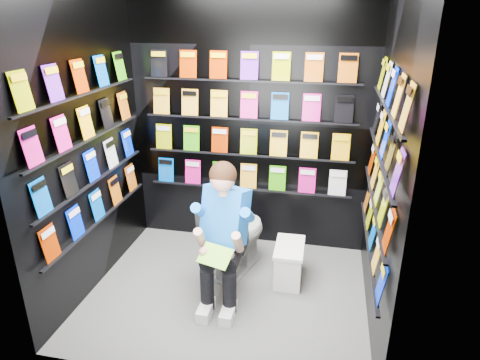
# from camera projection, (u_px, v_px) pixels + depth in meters

# --- Properties ---
(floor) EXTENTS (2.40, 2.40, 0.00)m
(floor) POSITION_uv_depth(u_px,v_px,m) (227.00, 293.00, 3.80)
(floor) COLOR #5B5C59
(floor) RESTS_ON ground
(wall_back) EXTENTS (2.40, 0.04, 2.60)m
(wall_back) POSITION_uv_depth(u_px,v_px,m) (249.00, 123.00, 4.23)
(wall_back) COLOR black
(wall_back) RESTS_ON floor
(wall_front) EXTENTS (2.40, 0.04, 2.60)m
(wall_front) POSITION_uv_depth(u_px,v_px,m) (184.00, 208.00, 2.41)
(wall_front) COLOR black
(wall_front) RESTS_ON floor
(wall_left) EXTENTS (0.04, 2.00, 2.60)m
(wall_left) POSITION_uv_depth(u_px,v_px,m) (86.00, 145.00, 3.55)
(wall_left) COLOR black
(wall_left) RESTS_ON floor
(wall_right) EXTENTS (0.04, 2.00, 2.60)m
(wall_right) POSITION_uv_depth(u_px,v_px,m) (386.00, 165.00, 3.09)
(wall_right) COLOR black
(wall_right) RESTS_ON floor
(comics_back) EXTENTS (2.10, 0.06, 1.37)m
(comics_back) POSITION_uv_depth(u_px,v_px,m) (249.00, 124.00, 4.20)
(comics_back) COLOR #C55910
(comics_back) RESTS_ON wall_back
(comics_left) EXTENTS (0.06, 1.70, 1.37)m
(comics_left) POSITION_uv_depth(u_px,v_px,m) (89.00, 144.00, 3.55)
(comics_left) COLOR #C55910
(comics_left) RESTS_ON wall_left
(comics_right) EXTENTS (0.06, 1.70, 1.37)m
(comics_right) POSITION_uv_depth(u_px,v_px,m) (382.00, 164.00, 3.10)
(comics_right) COLOR #C55910
(comics_right) RESTS_ON wall_right
(toilet) EXTENTS (0.62, 0.84, 0.73)m
(toilet) POSITION_uv_depth(u_px,v_px,m) (236.00, 235.00, 4.04)
(toilet) COLOR white
(toilet) RESTS_ON floor
(longbox) EXTENTS (0.24, 0.43, 0.32)m
(longbox) POSITION_uv_depth(u_px,v_px,m) (289.00, 264.00, 3.94)
(longbox) COLOR white
(longbox) RESTS_ON floor
(longbox_lid) EXTENTS (0.27, 0.46, 0.03)m
(longbox_lid) POSITION_uv_depth(u_px,v_px,m) (290.00, 247.00, 3.88)
(longbox_lid) COLOR white
(longbox_lid) RESTS_ON longbox
(reader) EXTENTS (0.68, 0.83, 1.33)m
(reader) POSITION_uv_depth(u_px,v_px,m) (226.00, 216.00, 3.55)
(reader) COLOR blue
(reader) RESTS_ON toilet
(held_comic) EXTENTS (0.30, 0.22, 0.11)m
(held_comic) POSITION_uv_depth(u_px,v_px,m) (215.00, 256.00, 3.29)
(held_comic) COLOR #2DB961
(held_comic) RESTS_ON reader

